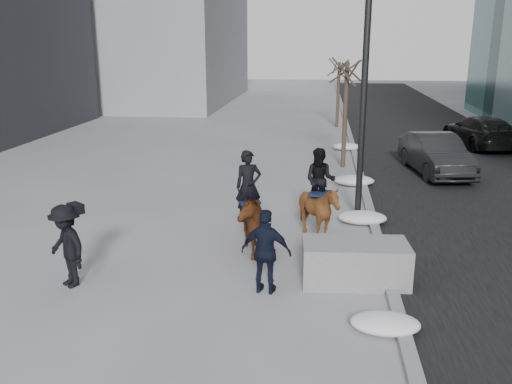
# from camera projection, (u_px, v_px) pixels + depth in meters

# --- Properties ---
(ground) EXTENTS (120.00, 120.00, 0.00)m
(ground) POSITION_uv_depth(u_px,v_px,m) (250.00, 272.00, 11.98)
(ground) COLOR gray
(ground) RESTS_ON ground
(road) EXTENTS (8.00, 90.00, 0.01)m
(road) POSITION_uv_depth(u_px,v_px,m) (465.00, 174.00, 20.73)
(road) COLOR black
(road) RESTS_ON ground
(curb) EXTENTS (0.25, 90.00, 0.12)m
(curb) POSITION_uv_depth(u_px,v_px,m) (359.00, 169.00, 21.18)
(curb) COLOR gray
(curb) RESTS_ON ground
(planter) EXTENTS (2.27, 1.25, 0.88)m
(planter) POSITION_uv_depth(u_px,v_px,m) (355.00, 263.00, 11.37)
(planter) COLOR gray
(planter) RESTS_ON ground
(car_near) EXTENTS (2.27, 4.77, 1.51)m
(car_near) POSITION_uv_depth(u_px,v_px,m) (436.00, 154.00, 20.54)
(car_near) COLOR black
(car_near) RESTS_ON ground
(car_far) EXTENTS (2.83, 5.35, 1.48)m
(car_far) POSITION_uv_depth(u_px,v_px,m) (480.00, 131.00, 25.78)
(car_far) COLOR black
(car_far) RESTS_ON ground
(tree_near) EXTENTS (1.20, 1.20, 4.59)m
(tree_near) POSITION_uv_depth(u_px,v_px,m) (345.00, 110.00, 21.23)
(tree_near) COLOR #32241D
(tree_near) RESTS_ON ground
(tree_far) EXTENTS (1.20, 1.20, 4.13)m
(tree_far) POSITION_uv_depth(u_px,v_px,m) (338.00, 91.00, 31.23)
(tree_far) COLOR #342C1F
(tree_far) RESTS_ON ground
(mounted_left) EXTENTS (1.50, 2.11, 2.48)m
(mounted_left) POSITION_uv_depth(u_px,v_px,m) (248.00, 216.00, 12.79)
(mounted_left) COLOR #512A10
(mounted_left) RESTS_ON ground
(mounted_right) EXTENTS (1.49, 1.62, 2.37)m
(mounted_right) POSITION_uv_depth(u_px,v_px,m) (319.00, 205.00, 13.61)
(mounted_right) COLOR #47270E
(mounted_right) RESTS_ON ground
(feeder) EXTENTS (1.08, 0.93, 1.75)m
(feeder) POSITION_uv_depth(u_px,v_px,m) (266.00, 252.00, 10.79)
(feeder) COLOR black
(feeder) RESTS_ON ground
(camera_crew) EXTENTS (1.30, 1.20, 1.75)m
(camera_crew) POSITION_uv_depth(u_px,v_px,m) (67.00, 246.00, 11.08)
(camera_crew) COLOR black
(camera_crew) RESTS_ON ground
(lamppost) EXTENTS (0.25, 1.35, 9.09)m
(lamppost) POSITION_uv_depth(u_px,v_px,m) (367.00, 38.00, 14.42)
(lamppost) COLOR black
(lamppost) RESTS_ON ground
(snow_piles) EXTENTS (1.39, 17.13, 0.35)m
(snow_piles) POSITION_uv_depth(u_px,v_px,m) (357.00, 192.00, 17.58)
(snow_piles) COLOR silver
(snow_piles) RESTS_ON ground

